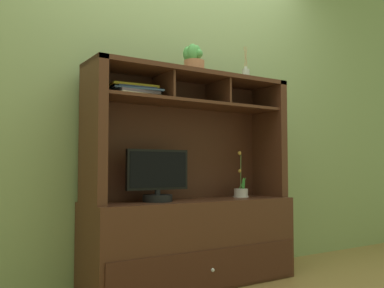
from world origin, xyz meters
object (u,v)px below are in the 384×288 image
at_px(tv_monitor, 158,178).
at_px(magazine_stack_left, 134,92).
at_px(media_console, 191,219).
at_px(potted_succulent, 194,60).
at_px(potted_orchid, 241,191).
at_px(diffuser_bottle, 246,74).

distance_m(tv_monitor, magazine_stack_left, 0.57).
distance_m(media_console, tv_monitor, 0.39).
height_order(media_console, potted_succulent, potted_succulent).
relative_size(media_console, potted_orchid, 4.32).
xyz_separation_m(media_console, potted_orchid, (0.43, 0.00, 0.17)).
height_order(media_console, tv_monitor, media_console).
relative_size(potted_orchid, potted_succulent, 1.71).
relative_size(potted_orchid, diffuser_bottle, 1.29).
bearing_deg(magazine_stack_left, tv_monitor, -19.20).
xyz_separation_m(tv_monitor, diffuser_bottle, (0.75, 0.02, 0.76)).
xyz_separation_m(media_console, potted_succulent, (-0.00, -0.03, 1.07)).
bearing_deg(potted_orchid, media_console, -179.93).
bearing_deg(tv_monitor, magazine_stack_left, 160.80).
height_order(media_console, magazine_stack_left, media_console).
distance_m(potted_orchid, potted_succulent, 1.00).
distance_m(potted_orchid, diffuser_bottle, 0.86).
bearing_deg(potted_succulent, diffuser_bottle, 2.48).
relative_size(tv_monitor, potted_succulent, 2.18).
xyz_separation_m(magazine_stack_left, diffuser_bottle, (0.89, -0.03, 0.21)).
xyz_separation_m(potted_orchid, diffuser_bottle, (0.04, -0.01, 0.86)).
height_order(potted_orchid, potted_succulent, potted_succulent).
bearing_deg(tv_monitor, diffuser_bottle, 1.85).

